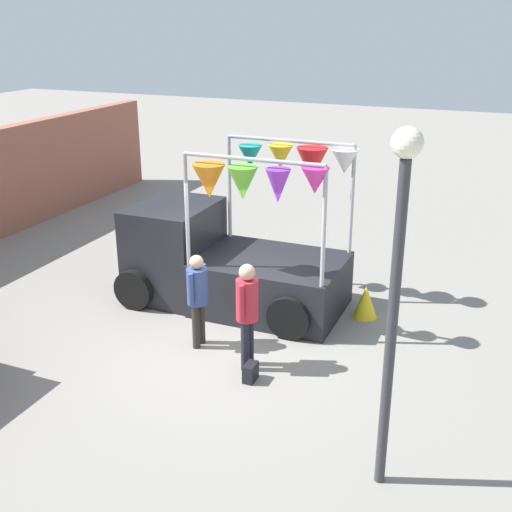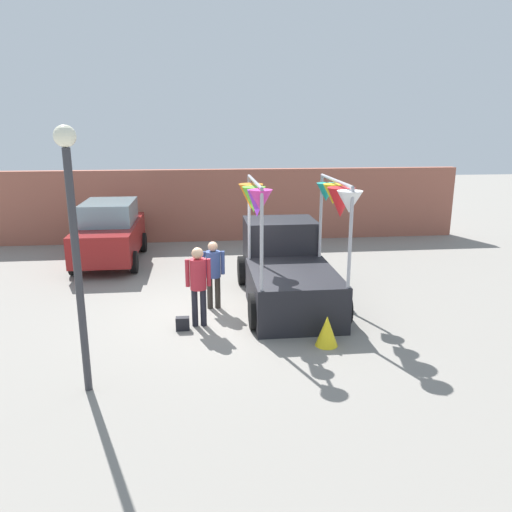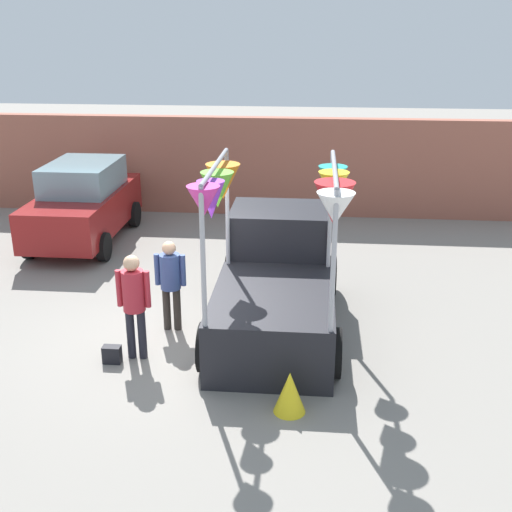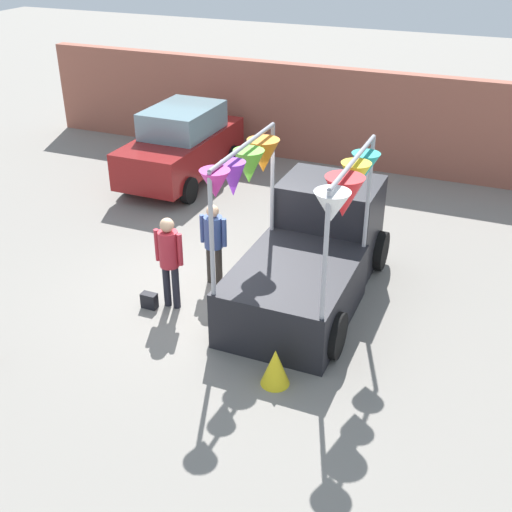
% 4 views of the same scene
% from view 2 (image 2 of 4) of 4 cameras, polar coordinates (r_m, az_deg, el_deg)
% --- Properties ---
extents(ground_plane, '(60.00, 60.00, 0.00)m').
position_cam_2_polar(ground_plane, '(11.40, -3.12, -6.60)').
color(ground_plane, gray).
extents(vendor_truck, '(2.46, 4.14, 3.03)m').
position_cam_2_polar(vendor_truck, '(12.02, 3.47, -0.85)').
color(vendor_truck, black).
rests_on(vendor_truck, ground).
extents(parked_car, '(1.88, 4.00, 1.88)m').
position_cam_2_polar(parked_car, '(16.00, -16.36, 2.62)').
color(parked_car, maroon).
rests_on(parked_car, ground).
extents(person_customer, '(0.53, 0.34, 1.71)m').
position_cam_2_polar(person_customer, '(10.46, -6.62, -2.63)').
color(person_customer, black).
rests_on(person_customer, ground).
extents(person_vendor, '(0.53, 0.34, 1.59)m').
position_cam_2_polar(person_vendor, '(11.46, -4.91, -1.45)').
color(person_vendor, '#2D2823').
rests_on(person_vendor, ground).
extents(handbag, '(0.28, 0.16, 0.28)m').
position_cam_2_polar(handbag, '(10.59, -8.39, -7.65)').
color(handbag, black).
rests_on(handbag, ground).
extents(street_lamp, '(0.32, 0.32, 4.16)m').
position_cam_2_polar(street_lamp, '(7.89, -20.14, 3.20)').
color(street_lamp, '#333338').
rests_on(street_lamp, ground).
extents(brick_boundary_wall, '(18.00, 0.36, 2.60)m').
position_cam_2_polar(brick_boundary_wall, '(18.36, -4.56, 5.81)').
color(brick_boundary_wall, '#9E5947').
rests_on(brick_boundary_wall, ground).
extents(folded_kite_bundle_sunflower, '(0.54, 0.54, 0.60)m').
position_cam_2_polar(folded_kite_bundle_sunflower, '(9.82, 8.10, -8.48)').
color(folded_kite_bundle_sunflower, yellow).
rests_on(folded_kite_bundle_sunflower, ground).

